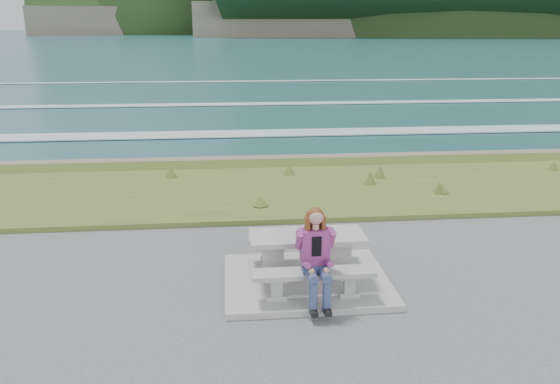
{
  "coord_description": "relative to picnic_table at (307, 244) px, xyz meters",
  "views": [
    {
      "loc": [
        -1.18,
        -7.88,
        3.96
      ],
      "look_at": [
        -0.31,
        1.2,
        1.19
      ],
      "focal_mm": 35.0,
      "sensor_mm": 36.0,
      "label": 1
    }
  ],
  "objects": [
    {
      "name": "picnic_table",
      "position": [
        0.0,
        0.0,
        0.0
      ],
      "size": [
        1.8,
        0.75,
        0.75
      ],
      "color": "gray",
      "rests_on": "concrete_slab"
    },
    {
      "name": "headland_range",
      "position": [
        190.31,
        398.28,
        9.25
      ],
      "size": [
        729.83,
        363.95,
        204.35
      ],
      "color": "brown",
      "rests_on": "ground"
    },
    {
      "name": "concrete_slab",
      "position": [
        -0.0,
        0.0,
        -0.63
      ],
      "size": [
        2.6,
        2.1,
        0.1
      ],
      "primitive_type": "cube",
      "color": "gray",
      "rests_on": "ground"
    },
    {
      "name": "shore_drop",
      "position": [
        -0.0,
        7.9,
        -0.68
      ],
      "size": [
        160.0,
        0.8,
        2.2
      ],
      "primitive_type": "cube",
      "color": "brown",
      "rests_on": "ground"
    },
    {
      "name": "seated_woman",
      "position": [
        0.02,
        -0.83,
        -0.06
      ],
      "size": [
        0.42,
        0.72,
        1.42
      ],
      "rotation": [
        0.0,
        0.0,
        0.04
      ],
      "color": "navy",
      "rests_on": "concrete_slab"
    },
    {
      "name": "ocean",
      "position": [
        -0.0,
        25.09,
        -2.42
      ],
      "size": [
        1600.0,
        1600.0,
        0.09
      ],
      "color": "#1F5158",
      "rests_on": "ground"
    },
    {
      "name": "bench_landward",
      "position": [
        0.0,
        -0.7,
        -0.23
      ],
      "size": [
        1.8,
        0.35,
        0.45
      ],
      "color": "gray",
      "rests_on": "concrete_slab"
    },
    {
      "name": "grass_verge",
      "position": [
        -0.0,
        5.0,
        -0.68
      ],
      "size": [
        160.0,
        4.5,
        0.22
      ],
      "primitive_type": "cube",
      "color": "#3E5921",
      "rests_on": "ground"
    },
    {
      "name": "bench_seaward",
      "position": [
        0.0,
        0.7,
        -0.23
      ],
      "size": [
        1.8,
        0.35,
        0.45
      ],
      "color": "gray",
      "rests_on": "concrete_slab"
    }
  ]
}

